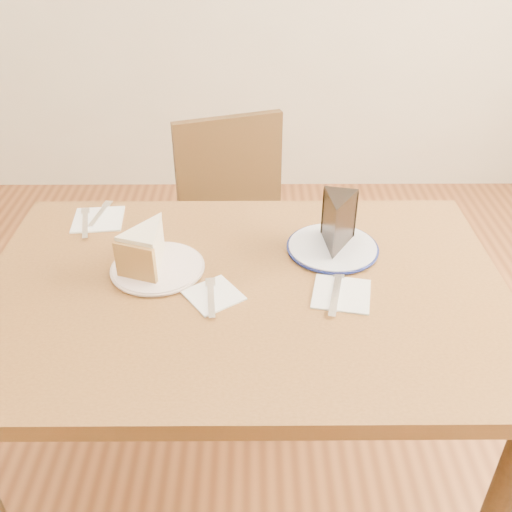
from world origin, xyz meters
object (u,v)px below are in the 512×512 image
(plate_navy, at_px, (332,248))
(chocolate_cake, at_px, (337,225))
(plate_cream, at_px, (158,268))
(table, at_px, (244,318))
(chair_far, at_px, (242,241))
(carrot_cake, at_px, (150,246))

(plate_navy, height_order, chocolate_cake, chocolate_cake)
(plate_cream, distance_m, chocolate_cake, 0.44)
(plate_navy, bearing_deg, chocolate_cake, -38.33)
(table, bearing_deg, plate_cream, 163.76)
(plate_cream, height_order, chocolate_cake, chocolate_cake)
(chair_far, relative_size, plate_navy, 4.04)
(plate_cream, bearing_deg, chair_far, 70.79)
(table, distance_m, chair_far, 0.62)
(chair_far, height_order, chocolate_cake, chocolate_cake)
(carrot_cake, bearing_deg, plate_cream, -29.31)
(table, xyz_separation_m, chocolate_cake, (0.22, 0.14, 0.17))
(chair_far, bearing_deg, carrot_cake, 50.33)
(plate_navy, xyz_separation_m, chocolate_cake, (0.00, -0.00, 0.07))
(table, bearing_deg, chocolate_cake, 32.00)
(table, xyz_separation_m, carrot_cake, (-0.22, 0.08, 0.15))
(chocolate_cake, bearing_deg, carrot_cake, 21.06)
(table, bearing_deg, chair_far, 91.44)
(plate_cream, relative_size, plate_navy, 0.97)
(plate_navy, bearing_deg, plate_cream, -168.68)
(table, distance_m, plate_cream, 0.24)
(plate_navy, distance_m, carrot_cake, 0.45)
(plate_navy, bearing_deg, table, -146.72)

